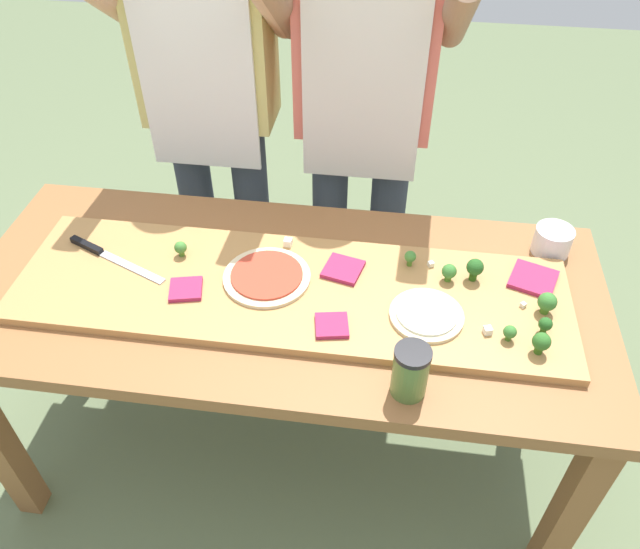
% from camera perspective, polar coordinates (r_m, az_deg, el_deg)
% --- Properties ---
extents(ground_plane, '(8.00, 8.00, 0.00)m').
position_cam_1_polar(ground_plane, '(2.19, -2.57, -15.62)').
color(ground_plane, '#60704C').
extents(prep_table, '(1.66, 0.73, 0.75)m').
position_cam_1_polar(prep_table, '(1.67, -3.25, -3.88)').
color(prep_table, brown).
rests_on(prep_table, ground).
extents(cutting_board, '(1.41, 0.41, 0.02)m').
position_cam_1_polar(cutting_board, '(1.58, -2.79, -1.47)').
color(cutting_board, '#B27F47').
rests_on(cutting_board, prep_table).
extents(chefs_knife, '(0.31, 0.15, 0.02)m').
position_cam_1_polar(chefs_knife, '(1.76, -19.36, 1.83)').
color(chefs_knife, '#B7BABF').
rests_on(chefs_knife, cutting_board).
extents(pizza_whole_white_garlic, '(0.18, 0.18, 0.02)m').
position_cam_1_polar(pizza_whole_white_garlic, '(1.51, 9.80, -3.66)').
color(pizza_whole_white_garlic, beige).
rests_on(pizza_whole_white_garlic, cutting_board).
extents(pizza_whole_tomato_red, '(0.23, 0.23, 0.02)m').
position_cam_1_polar(pizza_whole_tomato_red, '(1.59, -4.93, -0.16)').
color(pizza_whole_tomato_red, beige).
rests_on(pizza_whole_tomato_red, cutting_board).
extents(pizza_slice_far_right, '(0.14, 0.14, 0.01)m').
position_cam_1_polar(pizza_slice_far_right, '(1.67, 19.07, -0.40)').
color(pizza_slice_far_right, '#9E234C').
rests_on(pizza_slice_far_right, cutting_board).
extents(pizza_slice_far_left, '(0.11, 0.11, 0.01)m').
position_cam_1_polar(pizza_slice_far_left, '(1.61, 2.14, 0.50)').
color(pizza_slice_far_left, '#9E234C').
rests_on(pizza_slice_far_left, cutting_board).
extents(pizza_slice_near_right, '(0.10, 0.10, 0.01)m').
position_cam_1_polar(pizza_slice_near_right, '(1.59, -12.27, -1.33)').
color(pizza_slice_near_right, '#9E234C').
rests_on(pizza_slice_near_right, cutting_board).
extents(pizza_slice_center, '(0.09, 0.09, 0.01)m').
position_cam_1_polar(pizza_slice_center, '(1.47, 1.10, -4.73)').
color(pizza_slice_center, '#9E234C').
rests_on(pizza_slice_center, cutting_board).
extents(broccoli_floret_front_mid, '(0.03, 0.03, 0.04)m').
position_cam_1_polar(broccoli_floret_front_mid, '(1.68, -12.73, 2.41)').
color(broccoli_floret_front_mid, '#487A23').
rests_on(broccoli_floret_front_mid, cutting_board).
extents(broccoli_floret_front_left, '(0.04, 0.04, 0.05)m').
position_cam_1_polar(broccoli_floret_front_left, '(1.60, 11.82, 0.24)').
color(broccoli_floret_front_left, '#3F7220').
rests_on(broccoli_floret_front_left, cutting_board).
extents(broccoli_floret_back_mid, '(0.03, 0.03, 0.05)m').
position_cam_1_polar(broccoli_floret_back_mid, '(1.53, 20.06, -4.36)').
color(broccoli_floret_back_mid, '#2C5915').
rests_on(broccoli_floret_back_mid, cutting_board).
extents(broccoli_floret_front_right, '(0.03, 0.03, 0.04)m').
position_cam_1_polar(broccoli_floret_front_right, '(1.63, 8.32, 1.59)').
color(broccoli_floret_front_right, '#487A23').
rests_on(broccoli_floret_front_right, cutting_board).
extents(broccoli_floret_center_left, '(0.04, 0.04, 0.06)m').
position_cam_1_polar(broccoli_floret_center_left, '(1.48, 19.74, -5.90)').
color(broccoli_floret_center_left, '#366618').
rests_on(broccoli_floret_center_left, cutting_board).
extents(broccoli_floret_back_left, '(0.04, 0.04, 0.06)m').
position_cam_1_polar(broccoli_floret_back_left, '(1.61, 14.09, 0.58)').
color(broccoli_floret_back_left, '#2C5915').
rests_on(broccoli_floret_back_left, cutting_board).
extents(broccoli_floret_center_right, '(0.05, 0.05, 0.06)m').
position_cam_1_polar(broccoli_floret_center_right, '(1.58, 20.22, -2.42)').
color(broccoli_floret_center_right, '#3F7220').
rests_on(broccoli_floret_center_right, cutting_board).
extents(broccoli_floret_back_right, '(0.03, 0.03, 0.04)m').
position_cam_1_polar(broccoli_floret_back_right, '(1.49, 17.11, -5.12)').
color(broccoli_floret_back_right, '#3F7220').
rests_on(broccoli_floret_back_right, cutting_board).
extents(cheese_crumble_a, '(0.02, 0.02, 0.02)m').
position_cam_1_polar(cheese_crumble_a, '(1.69, -2.96, 2.99)').
color(cheese_crumble_a, white).
rests_on(cheese_crumble_a, cutting_board).
extents(cheese_crumble_b, '(0.02, 0.02, 0.01)m').
position_cam_1_polar(cheese_crumble_b, '(1.60, 18.23, -2.68)').
color(cheese_crumble_b, silver).
rests_on(cheese_crumble_b, cutting_board).
extents(cheese_crumble_c, '(0.02, 0.02, 0.02)m').
position_cam_1_polar(cheese_crumble_c, '(1.51, 15.21, -5.00)').
color(cheese_crumble_c, white).
rests_on(cheese_crumble_c, cutting_board).
extents(cheese_crumble_d, '(0.02, 0.02, 0.01)m').
position_cam_1_polar(cheese_crumble_d, '(1.65, 10.18, 0.95)').
color(cheese_crumble_d, white).
rests_on(cheese_crumble_d, cutting_board).
extents(flour_cup, '(0.10, 0.10, 0.08)m').
position_cam_1_polar(flour_cup, '(1.80, 20.61, 2.84)').
color(flour_cup, white).
rests_on(flour_cup, prep_table).
extents(sauce_jar, '(0.08, 0.08, 0.13)m').
position_cam_1_polar(sauce_jar, '(1.35, 8.33, -8.84)').
color(sauce_jar, '#517033').
rests_on(sauce_jar, prep_table).
extents(cook_left, '(0.54, 0.39, 1.67)m').
position_cam_1_polar(cook_left, '(2.00, -10.19, 16.47)').
color(cook_left, '#333847').
rests_on(cook_left, ground).
extents(cook_right, '(0.54, 0.39, 1.67)m').
position_cam_1_polar(cook_right, '(1.92, 4.09, 15.83)').
color(cook_right, '#333847').
rests_on(cook_right, ground).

